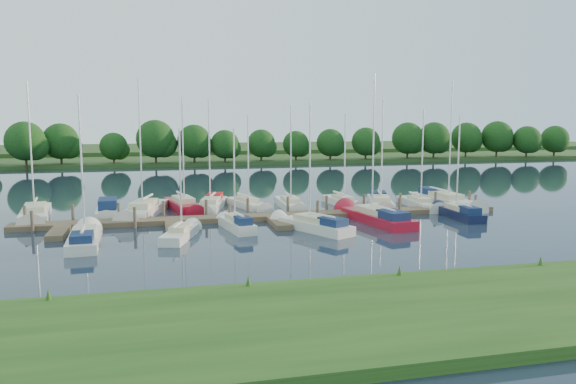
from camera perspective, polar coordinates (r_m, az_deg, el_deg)
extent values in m
plane|color=#1A2734|center=(38.65, 0.73, -4.82)|extent=(260.00, 260.00, 0.00)
cube|color=#1E4212|center=(23.98, 10.44, -12.14)|extent=(90.00, 10.00, 0.50)
cube|color=#503A2D|center=(46.25, -1.72, -2.51)|extent=(40.00, 2.00, 0.40)
cube|color=#503A2D|center=(42.87, -22.31, -3.88)|extent=(1.20, 4.00, 0.40)
cube|color=#503A2D|center=(42.37, -11.54, -3.60)|extent=(1.20, 4.00, 0.40)
cube|color=#503A2D|center=(43.37, -0.91, -3.19)|extent=(1.20, 4.00, 0.40)
cube|color=#503A2D|center=(45.77, 8.92, -2.71)|extent=(1.20, 4.00, 0.40)
cube|color=#503A2D|center=(49.36, 17.55, -2.22)|extent=(1.20, 4.00, 0.40)
cylinder|color=#473D33|center=(47.50, -25.14, -2.47)|extent=(0.24, 0.24, 2.00)
cylinder|color=#473D33|center=(46.92, -21.00, -2.37)|extent=(0.24, 0.24, 2.00)
cylinder|color=#473D33|center=(46.59, -16.79, -2.26)|extent=(0.24, 0.24, 2.00)
cylinder|color=#473D33|center=(46.52, -12.53, -2.13)|extent=(0.24, 0.24, 2.00)
cylinder|color=#473D33|center=(46.70, -8.29, -1.99)|extent=(0.24, 0.24, 2.00)
cylinder|color=#473D33|center=(47.13, -4.11, -1.85)|extent=(0.24, 0.24, 2.00)
cylinder|color=#473D33|center=(47.81, -0.02, -1.69)|extent=(0.24, 0.24, 2.00)
cylinder|color=#473D33|center=(48.73, 3.93, -1.53)|extent=(0.24, 0.24, 2.00)
cylinder|color=#473D33|center=(49.87, 7.72, -1.38)|extent=(0.24, 0.24, 2.00)
cylinder|color=#473D33|center=(51.21, 11.33, -1.22)|extent=(0.24, 0.24, 2.00)
cylinder|color=#473D33|center=(52.75, 14.74, -1.07)|extent=(0.24, 0.24, 2.00)
cylinder|color=#473D33|center=(54.47, 17.94, -0.92)|extent=(0.24, 0.24, 2.00)
cylinder|color=#473D33|center=(44.79, -24.54, -3.01)|extent=(0.24, 0.24, 2.00)
cylinder|color=#473D33|center=(43.97, -15.29, -2.78)|extent=(0.24, 0.24, 2.00)
cylinder|color=#473D33|center=(44.32, -5.94, -2.47)|extent=(0.24, 0.24, 2.00)
cylinder|color=#473D33|center=(45.82, 3.02, -2.11)|extent=(0.24, 0.24, 2.00)
cylinder|color=#473D33|center=(48.35, 11.23, -1.73)|extent=(0.24, 0.24, 2.00)
cylinder|color=#473D33|center=(51.76, 18.49, -1.37)|extent=(0.24, 0.24, 2.00)
cube|color=#28441A|center=(112.25, -8.79, 3.39)|extent=(180.00, 30.00, 0.60)
cube|color=#304F22|center=(137.10, -9.69, 4.28)|extent=(220.00, 40.00, 1.40)
cylinder|color=#38281C|center=(102.11, -25.30, 2.85)|extent=(0.36, 0.36, 2.39)
sphere|color=#133A0F|center=(101.95, -25.39, 4.49)|extent=(5.58, 5.58, 5.58)
sphere|color=#133A0F|center=(101.94, -24.68, 4.08)|extent=(3.99, 3.99, 3.99)
cylinder|color=#38281C|center=(99.05, -22.06, 2.92)|extent=(0.36, 0.36, 2.47)
sphere|color=#133A0F|center=(98.88, -22.15, 4.67)|extent=(5.76, 5.76, 5.76)
sphere|color=#133A0F|center=(98.94, -21.40, 4.23)|extent=(4.12, 4.12, 4.12)
cylinder|color=#38281C|center=(97.78, -17.25, 3.18)|extent=(0.36, 0.36, 2.81)
sphere|color=#133A0F|center=(97.60, -17.33, 5.20)|extent=(6.56, 6.56, 6.56)
sphere|color=#133A0F|center=(97.76, -16.48, 4.68)|extent=(4.69, 4.69, 4.69)
cylinder|color=#38281C|center=(99.95, -14.64, 3.17)|extent=(0.36, 0.36, 2.11)
sphere|color=#133A0F|center=(99.80, -14.69, 4.64)|extent=(4.93, 4.93, 4.93)
sphere|color=#133A0F|center=(100.02, -14.06, 4.27)|extent=(3.52, 3.52, 3.52)
cylinder|color=#38281C|center=(99.61, -9.70, 3.48)|extent=(0.36, 0.36, 2.76)
sphere|color=#133A0F|center=(99.43, -9.74, 5.42)|extent=(6.45, 6.45, 6.45)
sphere|color=#133A0F|center=(99.77, -8.94, 4.91)|extent=(4.60, 4.60, 4.60)
cylinder|color=#38281C|center=(97.88, -5.61, 3.51)|extent=(0.36, 0.36, 2.87)
sphere|color=#133A0F|center=(97.69, -5.63, 5.56)|extent=(6.70, 6.70, 6.70)
sphere|color=#133A0F|center=(98.14, -4.81, 5.02)|extent=(4.79, 4.79, 4.79)
cylinder|color=#38281C|center=(101.99, -2.93, 3.68)|extent=(0.36, 0.36, 2.80)
sphere|color=#133A0F|center=(101.82, -2.94, 5.60)|extent=(6.53, 6.53, 6.53)
sphere|color=#133A0F|center=(102.32, -2.19, 5.09)|extent=(4.67, 4.67, 4.67)
cylinder|color=#38281C|center=(102.24, 0.86, 3.55)|extent=(0.36, 0.36, 2.27)
sphere|color=#133A0F|center=(102.08, 0.86, 5.10)|extent=(5.31, 5.31, 5.31)
sphere|color=#133A0F|center=(102.60, 1.45, 4.69)|extent=(3.79, 3.79, 3.79)
cylinder|color=#38281C|center=(102.71, 4.64, 3.55)|extent=(0.36, 0.36, 2.30)
sphere|color=#133A0F|center=(102.55, 4.66, 5.12)|extent=(5.38, 5.38, 5.38)
sphere|color=#133A0F|center=(103.14, 5.23, 4.70)|extent=(3.84, 3.84, 3.84)
cylinder|color=#38281C|center=(105.38, 8.57, 3.57)|extent=(0.36, 0.36, 2.23)
sphere|color=#133A0F|center=(105.23, 8.59, 5.05)|extent=(5.19, 5.19, 5.19)
sphere|color=#133A0F|center=(105.87, 9.11, 4.65)|extent=(3.71, 3.71, 3.71)
cylinder|color=#38281C|center=(107.68, 12.00, 3.54)|extent=(0.36, 0.36, 2.09)
sphere|color=#133A0F|center=(107.54, 12.04, 4.90)|extent=(4.88, 4.88, 4.88)
sphere|color=#133A0F|center=(108.21, 12.49, 4.53)|extent=(3.49, 3.49, 3.49)
cylinder|color=#38281C|center=(110.95, 14.76, 3.58)|extent=(0.36, 0.36, 2.13)
sphere|color=#133A0F|center=(110.82, 14.80, 4.92)|extent=(4.98, 4.98, 4.98)
sphere|color=#133A0F|center=(111.53, 15.23, 4.56)|extent=(3.55, 3.55, 3.55)
cylinder|color=#38281C|center=(114.43, 17.52, 3.78)|extent=(0.36, 0.36, 2.88)
sphere|color=#133A0F|center=(114.28, 17.59, 5.54)|extent=(6.72, 6.72, 6.72)
sphere|color=#133A0F|center=(115.23, 18.13, 5.05)|extent=(4.80, 4.80, 4.80)
cylinder|color=#38281C|center=(119.36, 20.04, 3.68)|extent=(0.36, 0.36, 2.32)
sphere|color=#133A0F|center=(119.23, 20.10, 5.04)|extent=(5.41, 5.41, 5.41)
sphere|color=#133A0F|center=(120.07, 20.49, 4.66)|extent=(3.86, 3.86, 3.86)
cylinder|color=#38281C|center=(122.99, 22.48, 3.77)|extent=(0.36, 0.36, 2.78)
sphere|color=#133A0F|center=(122.85, 22.56, 5.36)|extent=(6.50, 6.50, 6.50)
sphere|color=#133A0F|center=(123.86, 23.01, 4.92)|extent=(4.64, 4.64, 4.64)
cylinder|color=#38281C|center=(127.56, 25.33, 3.71)|extent=(0.36, 0.36, 2.69)
sphere|color=#133A0F|center=(127.42, 25.42, 5.19)|extent=(6.28, 6.28, 6.28)
sphere|color=#133A0F|center=(128.45, 25.81, 4.78)|extent=(4.48, 4.48, 4.48)
cube|color=silver|center=(51.04, -24.26, -2.29)|extent=(3.05, 7.87, 1.21)
cone|color=silver|center=(47.26, -24.55, -3.04)|extent=(1.39, 2.79, 1.07)
cube|color=beige|center=(50.54, -24.33, -1.48)|extent=(2.01, 3.62, 0.55)
cylinder|color=silver|center=(49.67, -24.68, 4.18)|extent=(0.12, 0.12, 10.35)
cylinder|color=silver|center=(51.61, -24.28, -0.80)|extent=(0.51, 3.44, 0.10)
cylinder|color=silver|center=(51.61, -24.28, -0.80)|extent=(0.57, 3.07, 0.20)
cube|color=silver|center=(50.17, -17.81, -2.14)|extent=(2.03, 5.59, 1.05)
cone|color=silver|center=(47.45, -17.92, -2.68)|extent=(0.97, 1.69, 0.91)
cube|color=#15264B|center=(50.05, -17.84, -1.19)|extent=(1.57, 3.09, 0.94)
cube|color=silver|center=(49.93, -14.29, -2.05)|extent=(4.21, 8.28, 1.25)
cone|color=silver|center=(46.17, -15.61, -2.87)|extent=(1.80, 2.98, 1.12)
cube|color=beige|center=(49.43, -14.44, -1.20)|extent=(2.54, 3.90, 0.57)
cylinder|color=silver|center=(48.55, -14.77, 4.82)|extent=(0.12, 0.12, 10.76)
cylinder|color=silver|center=(50.50, -14.09, -0.48)|extent=(1.02, 3.49, 0.10)
cylinder|color=silver|center=(50.50, -14.09, -0.48)|extent=(1.02, 3.13, 0.20)
cube|color=maroon|center=(51.84, -10.65, -1.60)|extent=(3.17, 7.12, 1.22)
cone|color=maroon|center=(48.55, -9.69, -2.20)|extent=(1.39, 2.55, 0.96)
cube|color=beige|center=(51.39, -10.59, -0.78)|extent=(1.99, 3.31, 0.56)
cylinder|color=silver|center=(50.61, -10.62, 4.19)|extent=(0.12, 0.12, 9.29)
cylinder|color=silver|center=(52.33, -10.87, -0.15)|extent=(0.67, 3.06, 0.10)
cylinder|color=silver|center=(52.33, -10.87, -0.15)|extent=(0.71, 2.74, 0.20)
cube|color=silver|center=(52.10, -7.77, -1.49)|extent=(3.62, 7.12, 1.03)
cone|color=silver|center=(48.76, -8.40, -2.13)|extent=(1.55, 2.57, 0.96)
cube|color=beige|center=(51.67, -7.84, -0.84)|extent=(2.19, 3.35, 0.47)
cube|color=maroon|center=(53.87, -7.46, -0.39)|extent=(1.83, 2.33, 0.52)
cylinder|color=silver|center=(50.87, -7.99, 4.11)|extent=(0.12, 0.12, 9.26)
cylinder|color=silver|center=(52.62, -7.67, -0.28)|extent=(0.89, 3.01, 0.10)
cylinder|color=silver|center=(52.62, -7.67, -0.28)|extent=(0.90, 2.70, 0.20)
cube|color=silver|center=(52.50, -4.30, -1.38)|extent=(3.24, 6.09, 0.96)
cone|color=silver|center=(49.91, -2.83, -1.83)|extent=(1.37, 2.20, 0.82)
cube|color=beige|center=(52.15, -4.16, -0.77)|extent=(1.93, 2.88, 0.44)
cylinder|color=silver|center=(51.48, -4.06, 3.40)|extent=(0.12, 0.12, 7.91)
cylinder|color=silver|center=(52.89, -4.58, -0.28)|extent=(0.84, 2.56, 0.10)
cylinder|color=silver|center=(52.89, -4.58, -0.28)|extent=(0.86, 2.31, 0.20)
cube|color=silver|center=(52.22, 0.15, -1.40)|extent=(2.07, 6.54, 1.01)
cone|color=silver|center=(49.09, 0.90, -1.98)|extent=(1.00, 2.30, 0.91)
cube|color=beige|center=(51.81, 0.22, -0.77)|extent=(1.47, 2.96, 0.46)
cylinder|color=silver|center=(51.05, 0.30, 3.88)|extent=(0.12, 0.12, 8.73)
cylinder|color=silver|center=(52.70, 0.01, -0.23)|extent=(0.22, 2.91, 0.10)
cylinder|color=silver|center=(52.70, 0.01, -0.23)|extent=(0.30, 2.59, 0.20)
cube|color=silver|center=(53.95, 5.46, -1.15)|extent=(2.30, 6.10, 0.95)
cone|color=silver|center=(51.30, 6.87, -1.62)|extent=(1.05, 2.16, 0.83)
cube|color=beige|center=(53.60, 5.60, -0.58)|extent=(1.53, 2.80, 0.43)
cylinder|color=silver|center=(52.92, 5.79, 3.55)|extent=(0.12, 0.12, 8.04)
cylinder|color=silver|center=(54.35, 5.20, -0.10)|extent=(0.39, 2.68, 0.10)
cylinder|color=silver|center=(54.35, 5.20, -0.10)|extent=(0.45, 2.39, 0.20)
cube|color=silver|center=(53.64, 9.35, -1.27)|extent=(4.03, 7.35, 1.02)
cone|color=silver|center=(50.16, 9.72, -1.88)|extent=(1.69, 2.66, 0.99)
cube|color=beige|center=(53.20, 9.40, -0.64)|extent=(2.38, 3.49, 0.47)
cube|color=#15264B|center=(55.49, 9.17, -0.20)|extent=(1.96, 2.44, 0.51)
cylinder|color=silver|center=(52.39, 9.54, 4.33)|extent=(0.12, 0.12, 9.56)
cylinder|color=silver|center=(54.19, 9.30, -0.09)|extent=(1.06, 3.07, 0.10)
cylinder|color=silver|center=(54.19, 9.30, -0.09)|extent=(1.05, 2.76, 0.20)
cube|color=silver|center=(54.10, 13.05, -1.29)|extent=(1.94, 6.31, 0.98)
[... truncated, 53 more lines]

